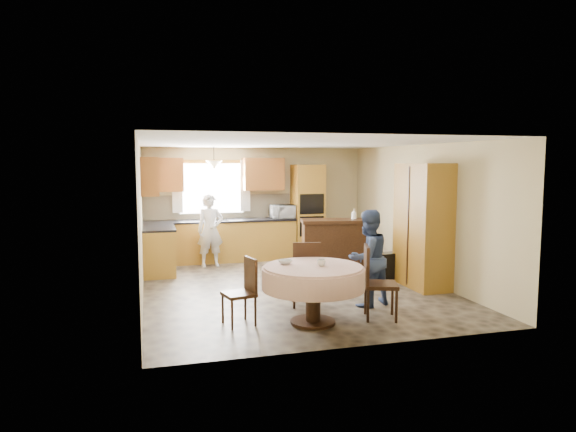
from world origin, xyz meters
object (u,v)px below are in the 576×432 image
(cupboard, at_px, (423,226))
(person_dining, at_px, (368,258))
(dining_table, at_px, (313,279))
(oven_tower, at_px, (308,211))
(chair_back, at_px, (306,271))
(sideboard, at_px, (336,247))
(person_sink, at_px, (210,230))
(chair_left, at_px, (244,288))
(chair_right, at_px, (375,278))

(cupboard, height_order, person_dining, cupboard)
(dining_table, bearing_deg, oven_tower, 73.17)
(dining_table, xyz_separation_m, person_dining, (1.07, 0.60, 0.12))
(oven_tower, height_order, chair_back, oven_tower)
(sideboard, distance_m, person_sink, 2.64)
(chair_left, bearing_deg, person_sink, 166.40)
(person_dining, bearing_deg, person_sink, -81.62)
(cupboard, xyz_separation_m, chair_right, (-1.60, -1.49, -0.51))
(dining_table, bearing_deg, person_sink, 101.57)
(cupboard, distance_m, person_sink, 4.35)
(cupboard, relative_size, person_dining, 1.47)
(sideboard, relative_size, chair_right, 1.34)
(oven_tower, relative_size, person_sink, 1.40)
(sideboard, height_order, chair_right, chair_right)
(chair_back, height_order, chair_right, chair_right)
(chair_left, bearing_deg, sideboard, 126.62)
(dining_table, distance_m, chair_back, 0.83)
(sideboard, distance_m, chair_back, 2.58)
(oven_tower, relative_size, cupboard, 0.98)
(sideboard, relative_size, person_sink, 0.91)
(person_sink, bearing_deg, cupboard, -44.61)
(chair_back, bearing_deg, dining_table, 91.98)
(cupboard, relative_size, chair_back, 2.16)
(chair_back, bearing_deg, person_sink, -60.34)
(chair_back, bearing_deg, oven_tower, -95.07)
(chair_left, distance_m, chair_right, 1.82)
(dining_table, xyz_separation_m, chair_left, (-0.90, 0.23, -0.12))
(person_sink, bearing_deg, person_dining, -67.11)
(cupboard, bearing_deg, oven_tower, 108.28)
(chair_left, xyz_separation_m, person_sink, (0.04, 3.99, 0.26))
(sideboard, relative_size, chair_back, 1.38)
(chair_back, xyz_separation_m, person_dining, (0.92, -0.21, 0.18))
(oven_tower, bearing_deg, chair_right, -96.35)
(chair_right, relative_size, person_sink, 0.68)
(oven_tower, bearing_deg, sideboard, -88.04)
(cupboard, bearing_deg, dining_table, -149.52)
(oven_tower, distance_m, person_dining, 4.13)
(person_dining, bearing_deg, sideboard, -119.34)
(chair_back, bearing_deg, chair_left, 41.91)
(oven_tower, relative_size, person_dining, 1.44)
(oven_tower, height_order, dining_table, oven_tower)
(cupboard, relative_size, person_sink, 1.42)
(chair_back, height_order, person_sink, person_sink)
(person_sink, distance_m, person_dining, 4.10)
(oven_tower, bearing_deg, person_dining, -94.88)
(chair_right, bearing_deg, oven_tower, 12.49)
(oven_tower, distance_m, chair_right, 4.78)
(cupboard, height_order, dining_table, cupboard)
(chair_back, relative_size, person_dining, 0.68)
(cupboard, xyz_separation_m, person_sink, (-3.36, 2.75, -0.32))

